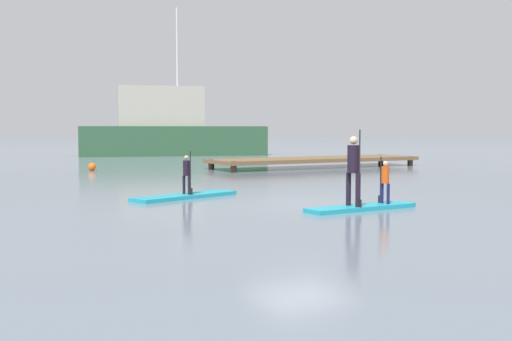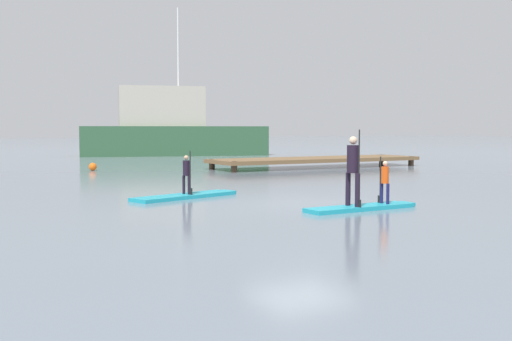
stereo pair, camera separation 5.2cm
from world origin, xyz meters
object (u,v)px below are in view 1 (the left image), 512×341
at_px(paddler_child_front, 385,180).
at_px(fishing_boat_white_large, 170,130).
at_px(paddler_adult, 354,166).
at_px(paddleboard_near, 186,196).
at_px(mooring_buoy_near, 92,167).
at_px(paddleboard_far, 362,207).
at_px(paddler_child_solo, 187,172).

bearing_deg(paddler_child_front, fishing_boat_white_large, 78.10).
xyz_separation_m(paddler_adult, fishing_boat_white_large, (7.46, 30.70, 0.78)).
relative_size(paddleboard_near, mooring_buoy_near, 9.49).
relative_size(paddleboard_near, paddleboard_far, 1.12).
bearing_deg(paddleboard_near, paddler_child_front, -52.48).
relative_size(paddleboard_near, paddler_child_front, 3.00).
height_order(paddler_child_solo, mooring_buoy_near, paddler_child_solo).
relative_size(paddler_child_solo, paddler_child_front, 1.06).
bearing_deg(paddler_adult, paddleboard_far, 3.43).
height_order(paddleboard_near, paddler_adult, paddler_adult).
relative_size(paddler_child_solo, fishing_boat_white_large, 0.09).
relative_size(paddleboard_far, mooring_buoy_near, 8.47).
xyz_separation_m(paddler_adult, paddler_child_front, (1.00, 0.06, -0.36)).
relative_size(paddler_child_front, fishing_boat_white_large, 0.08).
distance_m(paddler_child_solo, mooring_buoy_near, 12.67).
bearing_deg(paddleboard_near, paddleboard_far, -59.07).
xyz_separation_m(paddleboard_far, paddler_child_front, (0.71, 0.04, 0.63)).
distance_m(paddleboard_far, paddler_child_front, 0.95).
distance_m(paddleboard_near, paddler_child_front, 5.54).
bearing_deg(mooring_buoy_near, paddler_adult, -84.34).
bearing_deg(mooring_buoy_near, paddleboard_far, -83.38).
distance_m(paddler_adult, mooring_buoy_near, 17.17).
xyz_separation_m(paddler_child_front, mooring_buoy_near, (-2.69, 17.00, -0.50)).
distance_m(paddleboard_near, paddler_child_solo, 0.66).
height_order(paddleboard_far, fishing_boat_white_large, fishing_boat_white_large).
distance_m(paddleboard_near, mooring_buoy_near, 12.65).
height_order(paddler_child_solo, fishing_boat_white_large, fishing_boat_white_large).
relative_size(fishing_boat_white_large, mooring_buoy_near, 37.45).
bearing_deg(paddler_adult, mooring_buoy_near, 95.66).
distance_m(paddler_child_solo, paddleboard_far, 5.17).
relative_size(paddleboard_far, paddler_child_front, 2.68).
xyz_separation_m(paddler_child_solo, paddler_adult, (2.34, -4.42, 0.33)).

